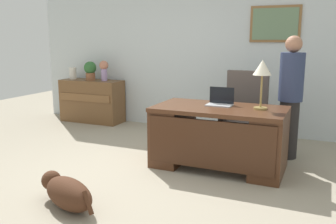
# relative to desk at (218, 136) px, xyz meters

# --- Properties ---
(ground_plane) EXTENTS (12.00, 12.00, 0.00)m
(ground_plane) POSITION_rel_desk_xyz_m (-0.75, -0.69, -0.42)
(ground_plane) COLOR #9E937F
(back_wall) EXTENTS (7.00, 0.16, 2.70)m
(back_wall) POSITION_rel_desk_xyz_m (-0.74, 1.91, 0.94)
(back_wall) COLOR silver
(back_wall) RESTS_ON ground_plane
(desk) EXTENTS (1.62, 0.88, 0.78)m
(desk) POSITION_rel_desk_xyz_m (0.00, 0.00, 0.00)
(desk) COLOR #4C2B19
(desk) RESTS_ON ground_plane
(credenza) EXTENTS (1.23, 0.50, 0.82)m
(credenza) POSITION_rel_desk_xyz_m (-3.01, 1.56, -0.01)
(credenza) COLOR brown
(credenza) RESTS_ON ground_plane
(armchair) EXTENTS (0.60, 0.59, 1.15)m
(armchair) POSITION_rel_desk_xyz_m (0.13, 0.90, 0.09)
(armchair) COLOR #564C47
(armchair) RESTS_ON ground_plane
(person_standing) EXTENTS (0.32, 0.32, 1.65)m
(person_standing) POSITION_rel_desk_xyz_m (0.76, 0.77, 0.43)
(person_standing) COLOR #262323
(person_standing) RESTS_ON ground_plane
(dog_lying) EXTENTS (0.81, 0.53, 0.30)m
(dog_lying) POSITION_rel_desk_xyz_m (-1.03, -1.68, -0.26)
(dog_lying) COLOR #472819
(dog_lying) RESTS_ON ground_plane
(laptop) EXTENTS (0.32, 0.22, 0.23)m
(laptop) POSITION_rel_desk_xyz_m (-0.03, 0.16, 0.42)
(laptop) COLOR #B2B5BA
(laptop) RESTS_ON desk
(desk_lamp) EXTENTS (0.22, 0.22, 0.59)m
(desk_lamp) POSITION_rel_desk_xyz_m (0.49, 0.09, 0.82)
(desk_lamp) COLOR #9E8447
(desk_lamp) RESTS_ON desk
(vase_with_flowers) EXTENTS (0.17, 0.17, 0.38)m
(vase_with_flowers) POSITION_rel_desk_xyz_m (-2.71, 1.56, 0.63)
(vase_with_flowers) COLOR #A087B9
(vase_with_flowers) RESTS_ON credenza
(vase_empty) EXTENTS (0.14, 0.14, 0.23)m
(vase_empty) POSITION_rel_desk_xyz_m (-3.44, 1.56, 0.52)
(vase_empty) COLOR silver
(vase_empty) RESTS_ON credenza
(potted_plant) EXTENTS (0.24, 0.24, 0.36)m
(potted_plant) POSITION_rel_desk_xyz_m (-3.03, 1.56, 0.60)
(potted_plant) COLOR brown
(potted_plant) RESTS_ON credenza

